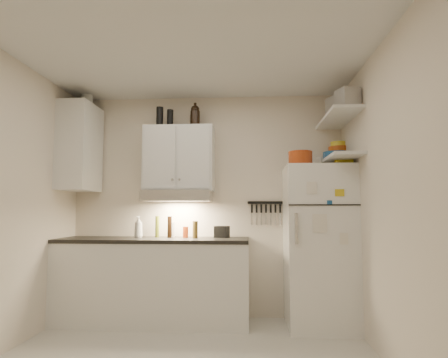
{
  "coord_description": "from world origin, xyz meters",
  "views": [
    {
      "loc": [
        0.5,
        -2.94,
        1.21
      ],
      "look_at": [
        0.25,
        0.9,
        1.55
      ],
      "focal_mm": 30.0,
      "sensor_mm": 36.0,
      "label": 1
    }
  ],
  "objects": [
    {
      "name": "bowl_yellow",
      "position": [
        1.54,
        1.39,
        1.99
      ],
      "size": [
        0.18,
        0.18,
        0.06
      ],
      "primitive_type": "cylinder",
      "color": "yellow",
      "rests_on": "bowl_orange"
    },
    {
      "name": "dutch_oven",
      "position": [
        1.05,
        1.01,
        1.77
      ],
      "size": [
        0.31,
        0.31,
        0.14
      ],
      "primitive_type": "cylinder",
      "rotation": [
        0.0,
        0.0,
        0.26
      ],
      "color": "#A43A13",
      "rests_on": "fridge"
    },
    {
      "name": "range_hood",
      "position": [
        -0.3,
        1.27,
        1.39
      ],
      "size": [
        0.76,
        0.46,
        0.12
      ],
      "primitive_type": "cube",
      "color": "silver",
      "rests_on": "back_wall"
    },
    {
      "name": "pepper_mill",
      "position": [
        -0.09,
        1.22,
        1.01
      ],
      "size": [
        0.07,
        0.07,
        0.19
      ],
      "primitive_type": "cylinder",
      "rotation": [
        0.0,
        0.0,
        0.11
      ],
      "color": "brown",
      "rests_on": "countertop"
    },
    {
      "name": "clear_bottle",
      "position": [
        -0.38,
        1.35,
        1.01
      ],
      "size": [
        0.07,
        0.07,
        0.17
      ],
      "primitive_type": "cylinder",
      "rotation": [
        0.0,
        0.0,
        0.15
      ],
      "color": "silver",
      "rests_on": "countertop"
    },
    {
      "name": "bowl_teal",
      "position": [
        1.49,
        1.35,
        1.83
      ],
      "size": [
        0.28,
        0.28,
        0.11
      ],
      "primitive_type": "cylinder",
      "color": "navy",
      "rests_on": "shelf_lo"
    },
    {
      "name": "spice_jar",
      "position": [
        1.27,
        1.16,
        1.75
      ],
      "size": [
        0.07,
        0.07,
        0.1
      ],
      "primitive_type": "cylinder",
      "rotation": [
        0.0,
        0.0,
        0.11
      ],
      "color": "silver",
      "rests_on": "fridge"
    },
    {
      "name": "shelf_lo",
      "position": [
        1.45,
        1.02,
        1.76
      ],
      "size": [
        0.3,
        0.95,
        0.03
      ],
      "primitive_type": "cube",
      "color": "white",
      "rests_on": "right_wall"
    },
    {
      "name": "red_jar",
      "position": [
        -0.21,
        1.28,
        0.98
      ],
      "size": [
        0.07,
        0.07,
        0.13
      ],
      "primitive_type": "cylinder",
      "rotation": [
        0.0,
        0.0,
        -0.06
      ],
      "color": "#A43A13",
      "rests_on": "countertop"
    },
    {
      "name": "fridge",
      "position": [
        1.25,
        1.16,
        0.85
      ],
      "size": [
        0.7,
        0.68,
        1.7
      ],
      "primitive_type": "cube",
      "color": "white",
      "rests_on": "floor"
    },
    {
      "name": "right_wall",
      "position": [
        1.61,
        0.0,
        1.3
      ],
      "size": [
        0.02,
        3.0,
        2.6
      ],
      "primitive_type": "cube",
      "color": "beige",
      "rests_on": "ground"
    },
    {
      "name": "caddy",
      "position": [
        0.2,
        1.33,
        0.99
      ],
      "size": [
        0.18,
        0.15,
        0.13
      ],
      "primitive_type": "cube",
      "rotation": [
        0.0,
        0.0,
        -0.34
      ],
      "color": "black",
      "rests_on": "countertop"
    },
    {
      "name": "countertop",
      "position": [
        -0.55,
        1.2,
        0.9
      ],
      "size": [
        2.1,
        0.62,
        0.04
      ],
      "primitive_type": "cube",
      "color": "black",
      "rests_on": "base_cabinet"
    },
    {
      "name": "ceiling",
      "position": [
        0.0,
        0.0,
        2.61
      ],
      "size": [
        3.2,
        3.0,
        0.02
      ],
      "primitive_type": "cube",
      "color": "silver",
      "rests_on": "ground"
    },
    {
      "name": "book_stack",
      "position": [
        1.5,
        1.05,
        1.74
      ],
      "size": [
        0.21,
        0.25,
        0.08
      ],
      "primitive_type": "cube",
      "rotation": [
        0.0,
        0.0,
        -0.14
      ],
      "color": "gold",
      "rests_on": "fridge"
    },
    {
      "name": "upper_cabinet",
      "position": [
        -0.3,
        1.33,
        1.83
      ],
      "size": [
        0.8,
        0.33,
        0.75
      ],
      "primitive_type": "cube",
      "color": "white",
      "rests_on": "back_wall"
    },
    {
      "name": "bowl_orange",
      "position": [
        1.54,
        1.39,
        1.92
      ],
      "size": [
        0.23,
        0.23,
        0.07
      ],
      "primitive_type": "cylinder",
      "color": "#BD4D11",
      "rests_on": "bowl_teal"
    },
    {
      "name": "knife_strip",
      "position": [
        0.7,
        1.49,
        1.32
      ],
      "size": [
        0.42,
        0.02,
        0.03
      ],
      "primitive_type": "cube",
      "color": "black",
      "rests_on": "back_wall"
    },
    {
      "name": "stock_pot",
      "position": [
        1.52,
        1.36,
        2.3
      ],
      "size": [
        0.27,
        0.27,
        0.17
      ],
      "primitive_type": "cylinder",
      "rotation": [
        0.0,
        0.0,
        -0.1
      ],
      "color": "silver",
      "rests_on": "shelf_hi"
    },
    {
      "name": "thermos_a",
      "position": [
        -0.42,
        1.34,
        2.31
      ],
      "size": [
        0.09,
        0.09,
        0.21
      ],
      "primitive_type": "cylinder",
      "rotation": [
        0.0,
        0.0,
        -0.19
      ],
      "color": "black",
      "rests_on": "upper_cabinet"
    },
    {
      "name": "growler_a",
      "position": [
        -0.14,
        1.4,
        2.31
      ],
      "size": [
        0.12,
        0.12,
        0.23
      ],
      "primitive_type": null,
      "rotation": [
        0.0,
        0.0,
        0.22
      ],
      "color": "black",
      "rests_on": "upper_cabinet"
    },
    {
      "name": "growler_b",
      "position": [
        -0.12,
        1.32,
        2.33
      ],
      "size": [
        0.12,
        0.12,
        0.26
      ],
      "primitive_type": null,
      "rotation": [
        0.0,
        0.0,
        0.1
      ],
      "color": "black",
      "rests_on": "upper_cabinet"
    },
    {
      "name": "vinegar_bottle",
      "position": [
        -0.39,
        1.27,
        1.04
      ],
      "size": [
        0.06,
        0.06,
        0.24
      ],
      "primitive_type": "cylinder",
      "rotation": [
        0.0,
        0.0,
        0.23
      ],
      "color": "black",
      "rests_on": "countertop"
    },
    {
      "name": "oil_bottle",
      "position": [
        -0.55,
        1.35,
        1.04
      ],
      "size": [
        0.05,
        0.05,
        0.24
      ],
      "primitive_type": "cylinder",
      "rotation": [
        0.0,
        0.0,
        -0.18
      ],
      "color": "#566018",
      "rests_on": "countertop"
    },
    {
      "name": "side_jar",
      "position": [
        -1.42,
        1.3,
        2.54
      ],
      "size": [
        0.16,
        0.16,
        0.18
      ],
      "primitive_type": "cylinder",
      "rotation": [
        0.0,
        0.0,
        0.19
      ],
      "color": "silver",
      "rests_on": "side_cabinet"
    },
    {
      "name": "shelf_hi",
      "position": [
        1.45,
        1.02,
        2.2
      ],
      "size": [
        0.3,
        0.95,
        0.03
      ],
      "primitive_type": "cube",
      "color": "white",
      "rests_on": "right_wall"
    },
    {
      "name": "side_cabinet",
      "position": [
        -1.44,
        1.2,
        1.95
      ],
      "size": [
        0.33,
        0.55,
        1.0
      ],
      "primitive_type": "cube",
      "color": "white",
      "rests_on": "left_wall"
    },
    {
      "name": "soap_bottle",
      "position": [
        -0.74,
        1.22,
        1.06
      ],
      "size": [
        0.14,
        0.14,
        0.27
      ],
      "primitive_type": "imported",
      "rotation": [
        0.0,
        0.0,
        -0.38
      ],
      "color": "white",
      "rests_on": "countertop"
    },
    {
      "name": "thermos_b",
      "position": [
        -0.53,
        1.29,
        2.32
      ],
      "size": [
        0.08,
        0.08,
        0.23
      ],
      "primitive_type": "cylinder",
      "rotation": [
        0.0,
        0.0,
        -0.03
      ],
      "color": "black",
      "rests_on": "upper_cabinet"
    },
    {
      "name": "back_wall",
      "position": [
        0.0,
        1.51,
        1.3
      ],
      "size": [
        3.2,
        0.02,
        2.6
      ],
      "primitive_type": "cube",
      "color": "beige",
      "rests_on": "ground"
    },
    {
      "name": "base_cabinet",
      "position": [
        -0.55,
        1.2,
        0.44
      ],
      "size": [
        2.1,
        0.6,
        0.88
      ],
      "primitive_type": "cube",
      "color": "white",
      "rests_on": "floor"
    },
    {
      "name": "plates",
      "position": [
        1.44,
        1.09,
        1.81
      ],
      "size": [
        0.33,
        0.33,
        0.07
      ],
      "primitive_type": "cylinder",
      "rotation": [
        0.0,
        0.0,
        0.29
      ],
      "color": "navy",
      "rests_on": "shelf_lo"
    },
    {
      "name": "tin_a",
      "position": [
        1.44,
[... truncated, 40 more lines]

